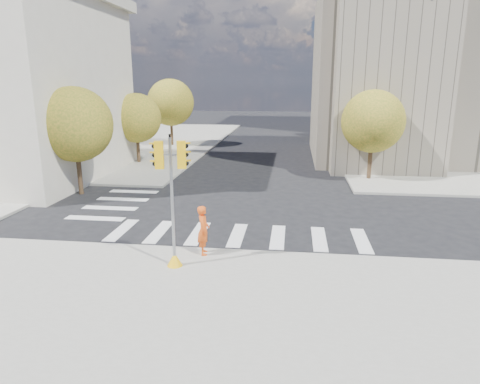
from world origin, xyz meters
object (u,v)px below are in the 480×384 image
(lamp_near, at_px, (371,110))
(lamp_far, at_px, (349,101))
(traffic_signal, at_px, (173,212))
(photographer, at_px, (203,230))

(lamp_near, relative_size, lamp_far, 1.00)
(traffic_signal, xyz_separation_m, photographer, (0.82, 1.23, -1.07))
(lamp_near, xyz_separation_m, traffic_signal, (-9.89, -19.83, -2.39))
(lamp_near, relative_size, photographer, 4.18)
(lamp_near, xyz_separation_m, photographer, (-9.07, -18.60, -3.46))
(lamp_far, distance_m, traffic_signal, 35.33)
(lamp_near, distance_m, photographer, 20.98)
(lamp_far, xyz_separation_m, photographer, (-9.07, -32.60, -3.46))
(lamp_far, bearing_deg, photographer, -105.55)
(lamp_near, distance_m, traffic_signal, 22.29)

